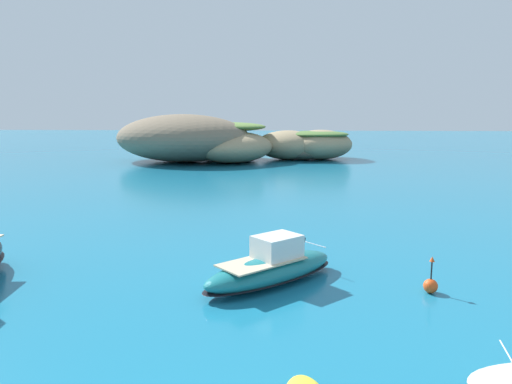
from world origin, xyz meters
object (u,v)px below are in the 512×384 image
(motorboat_teal, at_px, (272,268))
(channel_buoy, at_px, (431,285))
(islet_small, at_px, (305,145))
(islet_large, at_px, (200,140))

(motorboat_teal, relative_size, channel_buoy, 4.22)
(motorboat_teal, bearing_deg, islet_small, 86.58)
(channel_buoy, bearing_deg, islet_large, 109.96)
(motorboat_teal, bearing_deg, islet_large, 103.77)
(motorboat_teal, height_order, channel_buoy, motorboat_teal)
(islet_small, bearing_deg, channel_buoy, -86.96)
(islet_small, height_order, channel_buoy, islet_small)
(islet_large, bearing_deg, islet_small, 14.71)
(islet_small, xyz_separation_m, channel_buoy, (2.96, -55.85, -1.91))
(motorboat_teal, distance_m, channel_buoy, 6.31)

